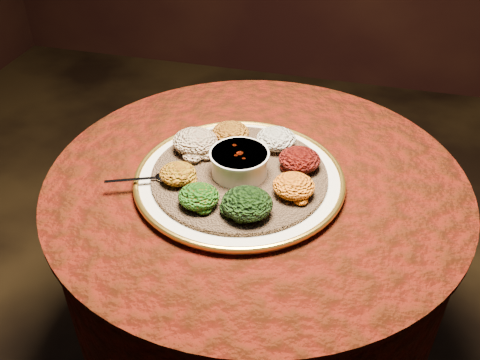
# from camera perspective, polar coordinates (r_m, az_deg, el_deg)

# --- Properties ---
(table) EXTENTS (0.96, 0.96, 0.73)m
(table) POSITION_cam_1_polar(r_m,az_deg,el_deg) (1.33, 1.61, -5.82)
(table) COLOR black
(table) RESTS_ON ground
(platter) EXTENTS (0.60, 0.60, 0.02)m
(platter) POSITION_cam_1_polar(r_m,az_deg,el_deg) (1.19, -0.07, 0.14)
(platter) COLOR white
(platter) RESTS_ON table
(injera) EXTENTS (0.49, 0.49, 0.01)m
(injera) POSITION_cam_1_polar(r_m,az_deg,el_deg) (1.18, -0.07, 0.56)
(injera) COLOR brown
(injera) RESTS_ON platter
(stew_bowl) EXTENTS (0.13, 0.13, 0.05)m
(stew_bowl) POSITION_cam_1_polar(r_m,az_deg,el_deg) (1.16, -0.07, 2.00)
(stew_bowl) COLOR silver
(stew_bowl) RESTS_ON injera
(spoon) EXTENTS (0.14, 0.07, 0.01)m
(spoon) POSITION_cam_1_polar(r_m,az_deg,el_deg) (1.17, -8.63, 0.27)
(spoon) COLOR silver
(spoon) RESTS_ON injera
(portion_ayib) EXTENTS (0.09, 0.09, 0.04)m
(portion_ayib) POSITION_cam_1_polar(r_m,az_deg,el_deg) (1.26, 3.88, 4.41)
(portion_ayib) COLOR beige
(portion_ayib) RESTS_ON injera
(portion_kitfo) EXTENTS (0.09, 0.09, 0.04)m
(portion_kitfo) POSITION_cam_1_polar(r_m,az_deg,el_deg) (1.19, 6.38, 2.19)
(portion_kitfo) COLOR black
(portion_kitfo) RESTS_ON injera
(portion_tikil) EXTENTS (0.09, 0.08, 0.04)m
(portion_tikil) POSITION_cam_1_polar(r_m,az_deg,el_deg) (1.11, 5.75, -0.64)
(portion_tikil) COLOR #C89510
(portion_tikil) RESTS_ON injera
(portion_gomen) EXTENTS (0.10, 0.10, 0.05)m
(portion_gomen) POSITION_cam_1_polar(r_m,az_deg,el_deg) (1.06, 0.75, -2.50)
(portion_gomen) COLOR black
(portion_gomen) RESTS_ON injera
(portion_mixveg) EXTENTS (0.09, 0.08, 0.04)m
(portion_mixveg) POSITION_cam_1_polar(r_m,az_deg,el_deg) (1.09, -4.41, -1.76)
(portion_mixveg) COLOR #A7440A
(portion_mixveg) RESTS_ON injera
(portion_kik) EXTENTS (0.08, 0.08, 0.04)m
(portion_kik) POSITION_cam_1_polar(r_m,az_deg,el_deg) (1.15, -6.64, 0.68)
(portion_kik) COLOR #9D6E0D
(portion_kik) RESTS_ON injera
(portion_timatim) EXTENTS (0.11, 0.10, 0.05)m
(portion_timatim) POSITION_cam_1_polar(r_m,az_deg,el_deg) (1.24, -4.79, 4.12)
(portion_timatim) COLOR maroon
(portion_timatim) RESTS_ON injera
(portion_shiro) EXTENTS (0.09, 0.08, 0.04)m
(portion_shiro) POSITION_cam_1_polar(r_m,az_deg,el_deg) (1.28, -1.00, 5.10)
(portion_shiro) COLOR #895110
(portion_shiro) RESTS_ON injera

